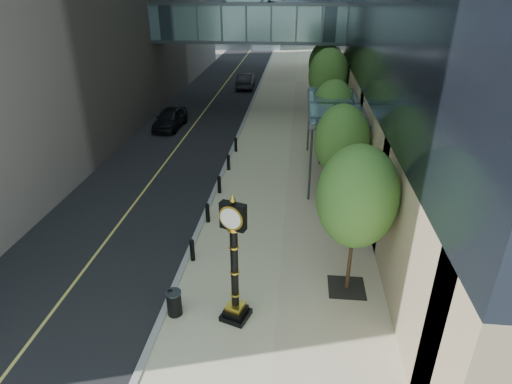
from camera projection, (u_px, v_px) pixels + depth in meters
ground at (244, 340)px, 14.10m from camera, size 320.00×320.00×0.00m
road at (228, 81)px, 50.35m from camera, size 8.00×180.00×0.02m
sidewalk at (296, 82)px, 49.63m from camera, size 8.00×180.00×0.06m
curb at (261, 81)px, 49.99m from camera, size 0.25×180.00×0.07m
skywalk at (249, 19)px, 35.88m from camera, size 17.00×4.20×5.80m
entrance_canopy at (334, 106)px, 24.39m from camera, size 3.00×8.00×4.38m
bollard_row at (214, 199)px, 22.13m from camera, size 0.20×16.20×0.90m
street_trees at (333, 99)px, 26.77m from camera, size 3.02×28.83×6.20m
street_clock at (235, 270)px, 14.09m from camera, size 1.13×1.13×4.71m
trash_bin at (174, 304)px, 14.96m from camera, size 0.69×0.69×0.90m
pedestrian at (338, 159)px, 25.90m from camera, size 0.75×0.64×1.74m
car_near at (170, 118)px, 33.94m from camera, size 2.07×4.68×1.57m
car_far at (246, 80)px, 46.64m from camera, size 1.77×4.86×1.59m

